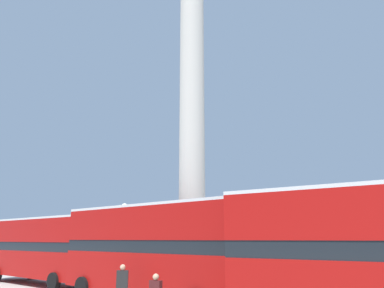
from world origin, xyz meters
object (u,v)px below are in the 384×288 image
at_px(monument_column, 192,148).
at_px(pedestrian_by_plinth, 122,284).
at_px(bus_a, 153,248).
at_px(street_lamp, 123,240).
at_px(bus_b, 44,247).

bearing_deg(monument_column, pedestrian_by_plinth, -74.94).
xyz_separation_m(bus_a, street_lamp, (-5.10, 2.62, 0.36)).
bearing_deg(bus_a, bus_b, 178.53).
distance_m(monument_column, bus_b, 11.73).
relative_size(bus_a, pedestrian_by_plinth, 5.90).
relative_size(bus_a, street_lamp, 2.14).
xyz_separation_m(monument_column, bus_b, (-9.18, -4.09, -6.05)).
bearing_deg(monument_column, street_lamp, -149.06).
xyz_separation_m(monument_column, bus_a, (1.47, -4.79, -5.94)).
xyz_separation_m(bus_b, street_lamp, (5.55, 1.92, 0.47)).
xyz_separation_m(bus_b, pedestrian_by_plinth, (11.05, -2.87, -1.28)).
height_order(bus_b, pedestrian_by_plinth, bus_b).
bearing_deg(bus_b, monument_column, 25.22).
distance_m(monument_column, street_lamp, 7.01).
height_order(street_lamp, pedestrian_by_plinth, street_lamp).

